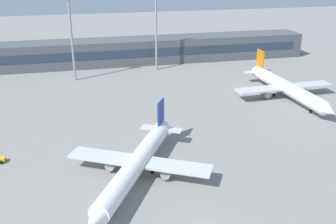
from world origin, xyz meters
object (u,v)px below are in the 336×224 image
object	(u,v)px
airplane_near	(137,163)
floodlight_tower_west	(156,26)
airplane_mid	(287,88)
floodlight_tower_east	(71,33)

from	to	relation	value
airplane_near	floodlight_tower_west	world-z (taller)	floodlight_tower_west
floodlight_tower_west	airplane_near	bearing A→B (deg)	-104.47
airplane_near	floodlight_tower_west	distance (m)	73.04
airplane_mid	floodlight_tower_west	bearing A→B (deg)	127.99
airplane_near	floodlight_tower_east	bearing A→B (deg)	98.92
airplane_mid	floodlight_tower_west	size ratio (longest dim) A/B	1.57
airplane_near	floodlight_tower_west	bearing A→B (deg)	75.53
airplane_mid	airplane_near	bearing A→B (deg)	-145.63
airplane_near	airplane_mid	size ratio (longest dim) A/B	0.84
floodlight_tower_west	floodlight_tower_east	bearing A→B (deg)	-167.45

